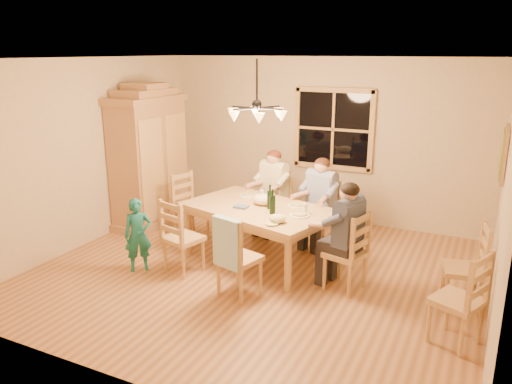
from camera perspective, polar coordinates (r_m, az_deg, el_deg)
The scene contains 33 objects.
floor at distance 6.59m, azimuth 0.09°, elevation -9.16°, with size 5.50×5.50×0.00m, color #905C34.
ceiling at distance 5.97m, azimuth 0.10°, elevation 15.02°, with size 5.50×5.00×0.02m, color white.
wall_back at distance 8.42m, azimuth 7.54°, elevation 5.91°, with size 5.50×0.02×2.70m, color tan.
wall_left at distance 7.72m, azimuth -18.69°, elevation 4.29°, with size 0.02×5.00×2.70m, color tan.
wall_right at distance 5.57m, azimuth 26.50°, elevation -0.81°, with size 0.02×5.00×2.70m, color tan.
window at distance 8.29m, azimuth 8.83°, elevation 7.11°, with size 1.30×0.06×1.30m.
painting at distance 6.69m, azimuth 26.49°, elevation 3.96°, with size 0.06×0.78×0.64m.
chandelier at distance 6.01m, azimuth 0.10°, elevation 9.08°, with size 0.77×0.68×0.71m.
armoire at distance 8.30m, azimuth -12.09°, elevation 3.48°, with size 0.66×1.40×2.30m.
dining_table at distance 6.75m, azimuth 0.31°, elevation -2.48°, with size 2.20×1.66×0.76m.
chair_far_left at distance 7.84m, azimuth 1.96°, elevation -2.62°, with size 0.53×0.52×0.99m.
chair_far_right at distance 7.36m, azimuth 7.27°, elevation -4.01°, with size 0.53×0.52×0.99m.
chair_near_left at distance 6.58m, azimuth -8.25°, elevation -6.49°, with size 0.53×0.52×0.99m.
chair_near_right at distance 5.93m, azimuth -1.90°, elevation -8.91°, with size 0.53×0.52×0.99m.
chair_end_left at distance 7.77m, azimuth -7.38°, elevation -2.92°, with size 0.52×0.53×0.99m.
chair_end_right at distance 6.15m, azimuth 10.13°, elevation -8.25°, with size 0.52×0.53×0.99m.
adult_woman at distance 7.68m, azimuth 2.00°, elevation 1.18°, with size 0.47×0.50×0.87m.
adult_plaid_man at distance 7.19m, azimuth 7.42°, elevation 0.02°, with size 0.47×0.50×0.87m.
adult_slate_man at distance 5.95m, azimuth 10.38°, elevation -3.51°, with size 0.50×0.47×0.87m.
towel at distance 5.65m, azimuth -3.25°, elevation -5.85°, with size 0.38×0.10×0.58m, color #A1CED9.
wine_bottle_a at distance 6.59m, azimuth 1.60°, elevation -0.56°, with size 0.08×0.08×0.33m, color black.
wine_bottle_b at distance 6.39m, azimuth 1.90°, elevation -1.10°, with size 0.08×0.08×0.33m, color black.
plate_woman at distance 7.23m, azimuth -0.88°, elevation -0.35°, with size 0.26×0.26×0.02m, color white.
plate_plaid at distance 6.76m, azimuth 4.69°, elevation -1.56°, with size 0.26×0.26×0.02m, color white.
plate_slate at distance 6.37m, azimuth 4.98°, elevation -2.68°, with size 0.26×0.26×0.02m, color white.
wine_glass_a at distance 7.01m, azimuth 0.64°, elevation -0.34°, with size 0.06×0.06×0.14m, color silver.
wine_glass_b at distance 6.42m, azimuth 5.60°, elevation -1.96°, with size 0.06×0.06×0.14m, color silver.
cap at distance 6.10m, azimuth 2.48°, elevation -3.03°, with size 0.20×0.20×0.11m, color #CDC688.
napkin at distance 6.67m, azimuth -1.71°, elevation -1.69°, with size 0.18×0.14×0.03m, color slate.
cloth_bundle at distance 6.77m, azimuth 0.83°, elevation -0.88°, with size 0.28×0.22×0.15m, color beige.
child at distance 6.66m, azimuth -13.33°, elevation -4.81°, with size 0.35×0.23×0.97m, color #1A7075.
chair_spare_front at distance 5.38m, azimuth 21.82°, elevation -12.91°, with size 0.56×0.57×0.99m.
chair_spare_back at distance 6.10m, azimuth 22.45°, elevation -9.49°, with size 0.50×0.51×0.99m.
Camera 1 is at (2.59, -5.38, 2.79)m, focal length 35.00 mm.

